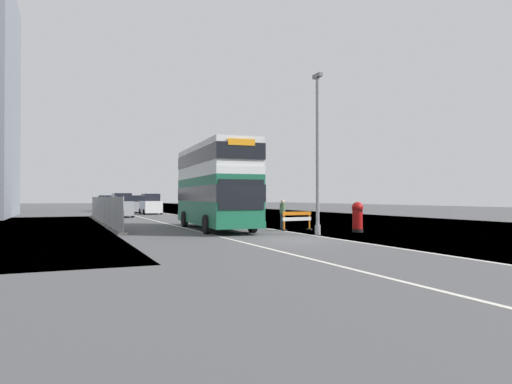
% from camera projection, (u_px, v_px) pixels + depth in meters
% --- Properties ---
extents(ground, '(140.00, 280.00, 0.10)m').
position_uv_depth(ground, '(300.00, 240.00, 20.70)').
color(ground, '#4C4C4F').
extents(double_decker_bus, '(3.22, 10.34, 4.95)m').
position_uv_depth(double_decker_bus, '(215.00, 185.00, 27.12)').
color(double_decker_bus, '#196042').
rests_on(double_decker_bus, ground).
extents(lamppost_foreground, '(0.29, 0.70, 8.18)m').
position_uv_depth(lamppost_foreground, '(318.00, 159.00, 23.15)').
color(lamppost_foreground, gray).
rests_on(lamppost_foreground, ground).
extents(red_pillar_postbox, '(0.62, 0.62, 1.65)m').
position_uv_depth(red_pillar_postbox, '(357.00, 216.00, 24.94)').
color(red_pillar_postbox, black).
rests_on(red_pillar_postbox, ground).
extents(roadworks_barrier, '(1.91, 0.57, 1.08)m').
position_uv_depth(roadworks_barrier, '(297.00, 218.00, 26.34)').
color(roadworks_barrier, orange).
rests_on(roadworks_barrier, ground).
extents(construction_site_fence, '(0.44, 24.00, 1.97)m').
position_uv_depth(construction_site_fence, '(103.00, 210.00, 33.97)').
color(construction_site_fence, '#A8AAAD').
rests_on(construction_site_fence, ground).
extents(car_oncoming_near, '(1.90, 4.52, 2.30)m').
position_uv_depth(car_oncoming_near, '(122.00, 206.00, 44.03)').
color(car_oncoming_near, gray).
rests_on(car_oncoming_near, ground).
extents(car_receding_mid, '(2.10, 4.40, 2.31)m').
position_uv_depth(car_receding_mid, '(151.00, 205.00, 51.77)').
color(car_receding_mid, silver).
rests_on(car_receding_mid, ground).
extents(car_receding_far, '(1.92, 4.59, 2.14)m').
position_uv_depth(car_receding_far, '(137.00, 205.00, 57.32)').
color(car_receding_far, gray).
rests_on(car_receding_far, ground).
extents(car_far_side, '(1.99, 4.55, 2.17)m').
position_uv_depth(car_far_side, '(105.00, 204.00, 63.50)').
color(car_far_side, navy).
rests_on(car_far_side, ground).
extents(bare_tree_far_verge_near, '(2.60, 2.26, 4.81)m').
position_uv_depth(bare_tree_far_verge_near, '(2.00, 193.00, 47.99)').
color(bare_tree_far_verge_near, '#4C3D2D').
rests_on(bare_tree_far_verge_near, ground).
extents(pedestrian_at_kerb, '(0.34, 0.34, 1.76)m').
position_uv_depth(pedestrian_at_kerb, '(283.00, 214.00, 27.76)').
color(pedestrian_at_kerb, '#2D3342').
rests_on(pedestrian_at_kerb, ground).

